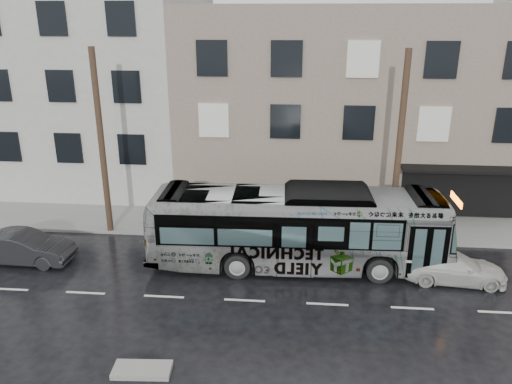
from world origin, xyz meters
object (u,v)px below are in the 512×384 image
utility_pole_front (399,150)px  white_sedan (453,267)px  bus (297,228)px  dark_sedan (23,248)px  sign_post (416,218)px  utility_pole_rear (101,144)px

utility_pole_front → white_sedan: bearing=-60.7°
bus → white_sedan: bus is taller
utility_pole_front → dark_sedan: (-16.66, -3.47, -3.93)m
dark_sedan → utility_pole_front: bearing=-77.1°
utility_pole_front → dark_sedan: bearing=-168.2°
bus → utility_pole_front: bearing=-60.7°
sign_post → dark_sedan: (-17.76, -3.47, -0.63)m
utility_pole_front → sign_post: (1.10, 0.00, -3.30)m
utility_pole_rear → bus: size_ratio=0.70×
bus → dark_sedan: (-12.12, -0.77, -1.08)m
sign_post → white_sedan: size_ratio=0.57×
utility_pole_rear → dark_sedan: (-2.66, -3.47, -3.93)m
sign_post → white_sedan: sign_post is taller
white_sedan → dark_sedan: (-18.63, 0.04, 0.11)m
utility_pole_front → utility_pole_rear: 14.00m
utility_pole_rear → white_sedan: size_ratio=2.14×
white_sedan → bus: bearing=86.3°
utility_pole_rear → utility_pole_front: bearing=0.0°
sign_post → utility_pole_front: bearing=180.0°
utility_pole_front → white_sedan: utility_pole_front is taller
utility_pole_rear → sign_post: (15.10, 0.00, -3.30)m
utility_pole_rear → dark_sedan: 5.88m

